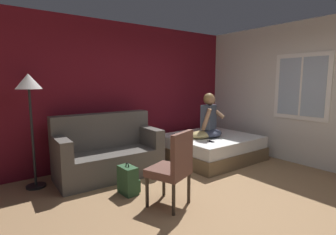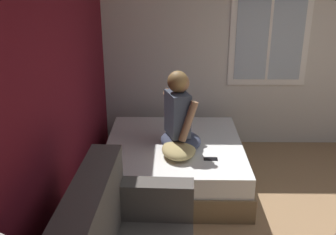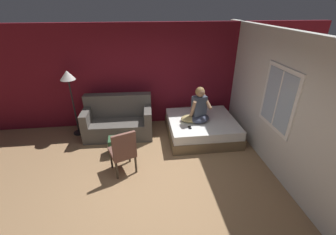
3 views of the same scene
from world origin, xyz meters
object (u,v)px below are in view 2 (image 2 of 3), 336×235
(cell_phone, at_px, (211,159))
(throw_pillow, at_px, (179,149))
(bed, at_px, (174,162))
(person_seated, at_px, (179,117))

(cell_phone, bearing_deg, throw_pillow, -103.67)
(bed, relative_size, person_seated, 1.96)
(person_seated, bearing_deg, throw_pillow, 178.13)
(bed, relative_size, cell_phone, 11.90)
(person_seated, distance_m, cell_phone, 0.56)
(bed, xyz_separation_m, cell_phone, (-0.40, -0.38, 0.25))
(bed, height_order, person_seated, person_seated)
(throw_pillow, bearing_deg, person_seated, -1.87)
(bed, height_order, cell_phone, cell_phone)
(bed, bearing_deg, throw_pillow, -171.09)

